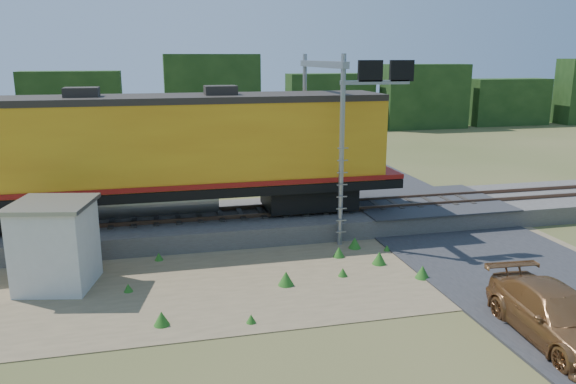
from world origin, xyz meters
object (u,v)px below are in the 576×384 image
object	(u,v)px
locomotive	(135,151)
car	(556,316)
signal_gantry	(335,101)
shed	(55,244)

from	to	relation	value
locomotive	car	world-z (taller)	locomotive
locomotive	signal_gantry	world-z (taller)	signal_gantry
shed	car	xyz separation A→B (m)	(13.66, -7.00, -0.78)
shed	car	bearing A→B (deg)	-15.10
shed	signal_gantry	size ratio (longest dim) A/B	0.38
shed	signal_gantry	distance (m)	12.33
shed	signal_gantry	bearing A→B (deg)	32.05
locomotive	shed	bearing A→B (deg)	-118.78
locomotive	car	distance (m)	16.38
shed	car	distance (m)	15.37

